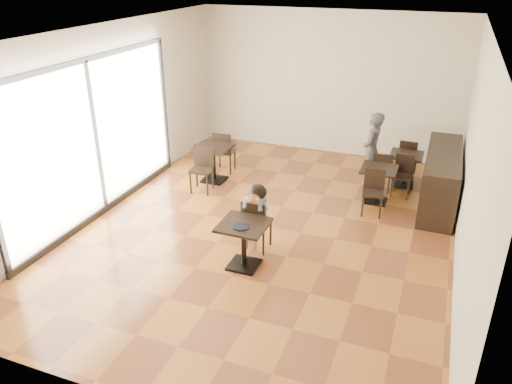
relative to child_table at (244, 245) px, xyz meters
The scene contains 23 objects.
floor 1.31m from the child_table, 93.32° to the left, with size 6.00×8.00×0.01m, color #945722.
ceiling 3.11m from the child_table, 93.32° to the left, with size 6.00×8.00×0.01m, color white.
wall_back 5.40m from the child_table, 90.79° to the left, with size 6.00×0.01×3.20m, color beige.
wall_front 3.01m from the child_table, 91.52° to the right, with size 6.00×0.01×3.20m, color beige.
wall_left 3.54m from the child_table, 157.77° to the left, with size 0.01×8.00×3.20m, color beige.
wall_right 3.42m from the child_table, 23.23° to the left, with size 0.01×8.00×3.20m, color beige.
storefront_window 3.30m from the child_table, 166.04° to the left, with size 0.04×4.50×2.60m, color white.
child_table is the anchor object (origin of this frame).
child_chair 0.55m from the child_table, 90.00° to the left, with size 0.39×0.39×0.86m, color black, non-canonical shape.
child 0.58m from the child_table, 90.00° to the left, with size 0.39×0.54×1.09m, color slate, non-canonical shape.
plate 0.38m from the child_table, 90.00° to the right, with size 0.24×0.24×0.01m, color black.
pizza_slice 0.68m from the child_table, 90.00° to the left, with size 0.25×0.19×0.06m, color tan, non-canonical shape.
adult_patron 3.82m from the child_table, 70.87° to the left, with size 0.55×0.36×1.52m, color #3C3B41.
cafe_table_mid 3.28m from the child_table, 62.83° to the left, with size 0.64×0.64×0.68m, color black, non-canonical shape.
cafe_table_left 3.24m from the child_table, 123.16° to the left, with size 0.70×0.70×0.74m, color black, non-canonical shape.
cafe_table_back 4.32m from the child_table, 64.01° to the left, with size 0.63×0.63×0.66m, color black, non-canonical shape.
chair_mid_a 3.78m from the child_table, 66.65° to the left, with size 0.37×0.37×0.81m, color black, non-canonical shape.
chair_mid_b 2.80m from the child_table, 57.69° to the left, with size 0.37×0.37×0.81m, color black, non-canonical shape.
chair_left_a 3.71m from the child_table, 118.51° to the left, with size 0.40×0.40×0.89m, color black, non-canonical shape.
chair_left_b 2.80m from the child_table, 129.34° to the left, with size 0.40×0.40×0.89m, color black, non-canonical shape.
chair_back_a 4.82m from the child_table, 66.88° to the left, with size 0.36×0.36×0.80m, color black, non-canonical shape.
chair_back_b 3.84m from the child_table, 60.41° to the left, with size 0.36×0.36×0.80m, color black, non-canonical shape.
service_counter 4.15m from the child_table, 51.64° to the left, with size 0.60×2.40×1.00m, color black.
Camera 1 is at (2.48, -7.04, 4.16)m, focal length 35.00 mm.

